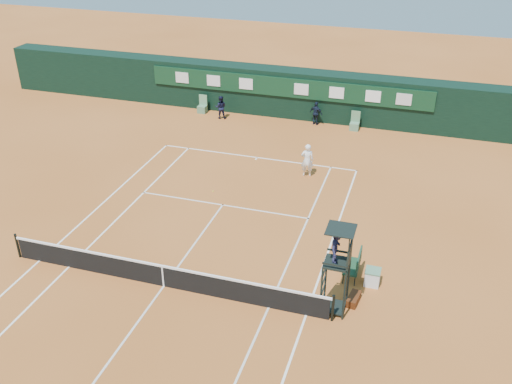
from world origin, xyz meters
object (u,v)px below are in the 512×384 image
at_px(tennis_net, 163,275).
at_px(cooler, 372,277).
at_px(player, 307,160).
at_px(umpire_chair, 337,253).
at_px(player_bench, 355,264).

bearing_deg(tennis_net, cooler, 18.30).
relative_size(tennis_net, player, 7.29).
height_order(umpire_chair, player, umpire_chair).
height_order(player_bench, cooler, player_bench).
bearing_deg(umpire_chair, tennis_net, -174.92).
xyz_separation_m(umpire_chair, player, (-3.23, 9.99, -1.57)).
xyz_separation_m(player_bench, cooler, (0.72, -0.25, -0.27)).
relative_size(umpire_chair, player_bench, 2.85).
xyz_separation_m(tennis_net, umpire_chair, (6.32, 0.56, 1.95)).
bearing_deg(cooler, player_bench, 160.56).
relative_size(tennis_net, cooler, 20.00).
bearing_deg(player_bench, player, 114.99).
bearing_deg(tennis_net, player, 73.69).
xyz_separation_m(cooler, player, (-4.37, 8.09, 0.56)).
xyz_separation_m(player_bench, player, (-3.65, 7.83, 0.29)).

